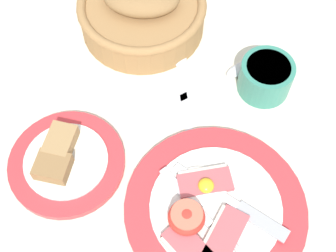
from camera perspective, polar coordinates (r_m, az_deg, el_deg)
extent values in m
plane|color=beige|center=(0.70, -2.77, -6.63)|extent=(3.00, 3.00, 0.00)
cylinder|color=red|center=(0.68, 5.64, -10.37)|extent=(0.26, 0.26, 0.01)
cylinder|color=silver|center=(0.67, 5.70, -10.14)|extent=(0.19, 0.19, 0.00)
cube|color=#BC5156|center=(0.68, 4.55, -6.91)|extent=(0.08, 0.07, 0.01)
cube|color=beige|center=(0.68, 4.26, -5.67)|extent=(0.07, 0.05, 0.01)
cube|color=#BC5156|center=(0.66, 7.06, -13.07)|extent=(0.04, 0.08, 0.01)
cube|color=beige|center=(0.66, 5.77, -12.43)|extent=(0.02, 0.07, 0.01)
cube|color=#BC5156|center=(0.65, 2.93, -14.82)|extent=(0.09, 0.07, 0.01)
ellipsoid|color=red|center=(0.65, 2.27, -11.06)|extent=(0.05, 0.05, 0.03)
cylinder|color=#DB664C|center=(0.64, 2.31, -10.71)|extent=(0.04, 0.04, 0.00)
ellipsoid|color=white|center=(0.68, 4.20, -7.26)|extent=(0.07, 0.06, 0.01)
ellipsoid|color=yellow|center=(0.67, 4.66, -7.24)|extent=(0.02, 0.02, 0.01)
cube|color=silver|center=(0.67, 2.18, -8.59)|extent=(0.10, 0.06, 0.00)
cube|color=silver|center=(0.66, 6.36, -13.22)|extent=(0.03, 0.03, 0.00)
cube|color=silver|center=(0.68, 4.62, -7.28)|extent=(0.11, 0.03, 0.00)
cube|color=#9EA0A5|center=(0.67, 11.41, -11.35)|extent=(0.08, 0.03, 0.00)
cylinder|color=red|center=(0.72, -12.23, -4.42)|extent=(0.17, 0.17, 0.01)
cylinder|color=silver|center=(0.71, -12.35, -4.15)|extent=(0.13, 0.13, 0.00)
cube|color=olive|center=(0.70, -13.88, -4.83)|extent=(0.06, 0.05, 0.02)
cube|color=#9E7A4C|center=(0.72, -12.96, -1.86)|extent=(0.05, 0.06, 0.02)
cylinder|color=#337F6B|center=(0.77, 11.81, 5.83)|extent=(0.09, 0.09, 0.06)
cylinder|color=white|center=(0.75, 12.15, 6.92)|extent=(0.07, 0.07, 0.01)
cylinder|color=olive|center=(0.84, -3.14, 13.30)|extent=(0.22, 0.22, 0.06)
torus|color=olive|center=(0.82, -3.23, 14.64)|extent=(0.22, 0.22, 0.02)
cube|color=silver|center=(0.77, 2.84, 3.94)|extent=(0.07, 0.09, 0.01)
ellipsoid|color=silver|center=(0.81, 9.26, 7.04)|extent=(0.06, 0.07, 0.01)
cube|color=silver|center=(0.76, 2.36, 2.61)|extent=(0.07, 0.10, 0.01)
ellipsoid|color=silver|center=(0.82, 1.32, 8.89)|extent=(0.06, 0.07, 0.01)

